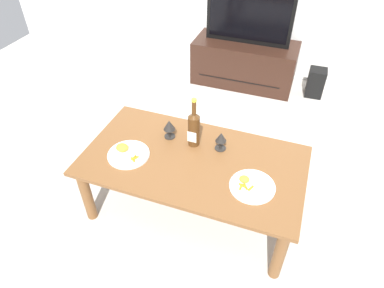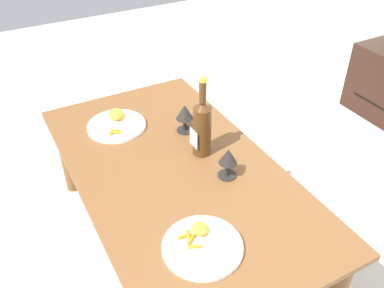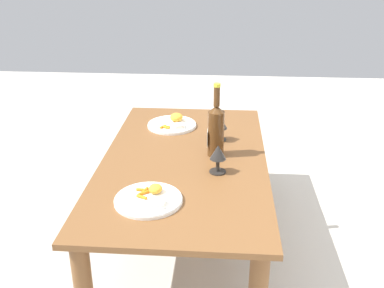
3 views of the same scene
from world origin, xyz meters
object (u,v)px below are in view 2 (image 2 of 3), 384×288
dining_table (176,182)px  dinner_plate_right (203,245)px  dinner_plate_left (117,124)px  wine_bottle (202,126)px  goblet_left (185,114)px  goblet_right (228,158)px

dining_table → dinner_plate_right: size_ratio=5.23×
dinner_plate_left → dinner_plate_right: 0.80m
dining_table → wine_bottle: 0.25m
dinner_plate_left → dinner_plate_right: dinner_plate_left is taller
goblet_left → dinner_plate_left: 0.32m
dining_table → goblet_left: bearing=144.9°
goblet_right → dinner_plate_left: goblet_right is taller
dinner_plate_left → dining_table: bearing=13.9°
dinner_plate_left → goblet_left: bearing=55.2°
goblet_right → goblet_left: bearing=180.0°
wine_bottle → dinner_plate_right: (0.44, -0.25, -0.12)m
wine_bottle → dinner_plate_left: size_ratio=1.31×
wine_bottle → goblet_right: wine_bottle is taller
dinner_plate_right → dining_table: bearing=165.6°
dining_table → wine_bottle: size_ratio=3.96×
wine_bottle → goblet_right: bearing=4.5°
wine_bottle → dinner_plate_right: size_ratio=1.32×
wine_bottle → goblet_left: bearing=175.5°
goblet_left → dinner_plate_left: (-0.18, -0.26, -0.08)m
dinner_plate_right → wine_bottle: bearing=151.0°
goblet_left → dinner_plate_right: bearing=-22.7°
wine_bottle → goblet_left: wine_bottle is taller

